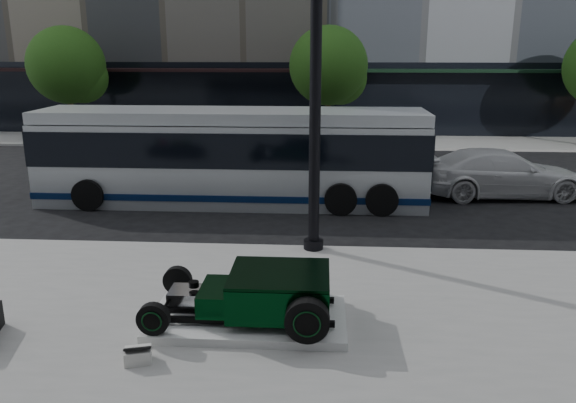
# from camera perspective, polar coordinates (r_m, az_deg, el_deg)

# --- Properties ---
(ground) EXTENTS (120.00, 120.00, 0.00)m
(ground) POSITION_cam_1_polar(r_m,az_deg,el_deg) (15.68, 0.51, -2.37)
(ground) COLOR black
(ground) RESTS_ON ground
(sidewalk_far) EXTENTS (70.00, 4.00, 0.12)m
(sidewalk_far) POSITION_cam_1_polar(r_m,az_deg,el_deg) (29.31, 2.00, 6.13)
(sidewalk_far) COLOR gray
(sidewalk_far) RESTS_ON ground
(street_trees) EXTENTS (29.80, 3.80, 5.70)m
(street_trees) POSITION_cam_1_polar(r_m,az_deg,el_deg) (28.00, 4.43, 13.29)
(street_trees) COLOR black
(street_trees) RESTS_ON sidewalk_far
(display_plinth) EXTENTS (3.40, 1.80, 0.15)m
(display_plinth) POSITION_cam_1_polar(r_m,az_deg,el_deg) (10.09, -4.02, -11.76)
(display_plinth) COLOR silver
(display_plinth) RESTS_ON sidewalk_near
(hot_rod) EXTENTS (3.22, 2.00, 0.81)m
(hot_rod) POSITION_cam_1_polar(r_m,az_deg,el_deg) (9.83, -2.12, -9.23)
(hot_rod) COLOR black
(hot_rod) RESTS_ON display_plinth
(info_plaque) EXTENTS (0.46, 0.39, 0.31)m
(info_plaque) POSITION_cam_1_polar(r_m,az_deg,el_deg) (9.20, -15.00, -14.80)
(info_plaque) COLOR silver
(info_plaque) RESTS_ON sidewalk_near
(lamppost) EXTENTS (0.47, 0.47, 8.60)m
(lamppost) POSITION_cam_1_polar(r_m,az_deg,el_deg) (12.73, 2.81, 12.25)
(lamppost) COLOR black
(lamppost) RESTS_ON sidewalk_near
(transit_bus) EXTENTS (12.12, 2.88, 2.92)m
(transit_bus) POSITION_cam_1_polar(r_m,az_deg,el_deg) (17.80, -5.66, 4.64)
(transit_bus) COLOR #B5BBC0
(transit_bus) RESTS_ON ground
(white_sedan) EXTENTS (5.49, 2.55, 1.55)m
(white_sedan) POSITION_cam_1_polar(r_m,az_deg,el_deg) (19.80, 20.85, 2.70)
(white_sedan) COLOR silver
(white_sedan) RESTS_ON ground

